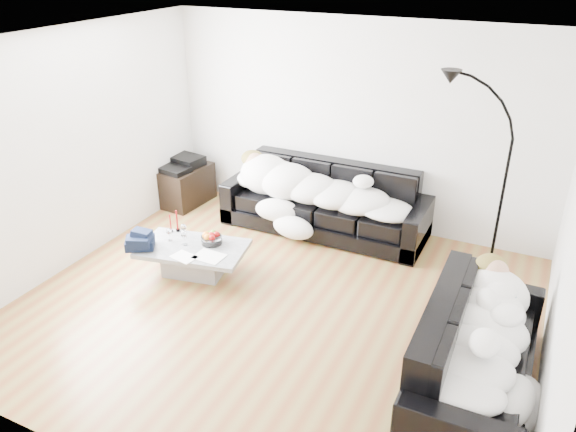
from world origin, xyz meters
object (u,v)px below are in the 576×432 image
at_px(coffee_table, 194,260).
at_px(fruit_bowl, 212,238).
at_px(sofa_right, 478,351).
at_px(floor_lamp, 502,196).
at_px(stereo, 183,163).
at_px(wine_glass_c, 184,238).
at_px(sofa_back, 325,200).
at_px(wine_glass_a, 184,231).
at_px(wine_glass_b, 169,235).
at_px(sleeper_right, 483,328).
at_px(sleeper_back, 324,185).
at_px(av_cabinet, 185,185).
at_px(candle_left, 170,224).
at_px(candle_right, 177,221).
at_px(shoes, 449,361).

bearing_deg(coffee_table, fruit_bowl, 46.24).
relative_size(sofa_right, floor_lamp, 1.02).
height_order(stereo, floor_lamp, floor_lamp).
bearing_deg(floor_lamp, wine_glass_c, -138.63).
bearing_deg(sofa_back, wine_glass_a, -127.08).
height_order(wine_glass_b, floor_lamp, floor_lamp).
distance_m(sofa_right, wine_glass_c, 3.26).
bearing_deg(coffee_table, sofa_back, 60.96).
height_order(sleeper_right, wine_glass_c, sleeper_right).
bearing_deg(sleeper_back, wine_glass_c, -122.59).
bearing_deg(av_cabinet, wine_glass_b, -55.43).
height_order(sleeper_back, wine_glass_a, sleeper_back).
height_order(candle_left, stereo, stereo).
height_order(wine_glass_b, wine_glass_c, wine_glass_c).
distance_m(coffee_table, candle_right, 0.53).
height_order(candle_left, av_cabinet, candle_left).
xyz_separation_m(candle_right, stereo, (-0.84, 1.32, 0.13)).
bearing_deg(stereo, sleeper_back, 9.02).
distance_m(shoes, av_cabinet, 4.50).
xyz_separation_m(sofa_right, sleeper_right, (0.00, 0.00, 0.23)).
height_order(candle_right, av_cabinet, candle_right).
relative_size(sleeper_back, stereo, 4.98).
height_order(sofa_right, av_cabinet, sofa_right).
bearing_deg(sofa_back, floor_lamp, -7.15).
bearing_deg(candle_right, av_cabinet, 122.65).
bearing_deg(wine_glass_c, coffee_table, 0.69).
relative_size(candle_left, floor_lamp, 0.11).
distance_m(coffee_table, shoes, 2.90).
xyz_separation_m(sleeper_back, candle_left, (-1.32, -1.38, -0.19)).
relative_size(sleeper_back, candle_right, 8.40).
relative_size(candle_right, av_cabinet, 0.34).
xyz_separation_m(candle_left, floor_lamp, (3.40, 1.17, 0.54)).
distance_m(sofa_right, wine_glass_b, 3.47).
relative_size(fruit_bowl, wine_glass_a, 1.44).
bearing_deg(fruit_bowl, wine_glass_b, -161.79).
bearing_deg(sofa_right, sofa_back, 46.09).
height_order(fruit_bowl, floor_lamp, floor_lamp).
relative_size(wine_glass_b, stereo, 0.34).
relative_size(sofa_right, wine_glass_b, 13.24).
distance_m(sleeper_right, fruit_bowl, 3.05).
distance_m(sleeper_right, av_cabinet, 4.81).
distance_m(fruit_bowl, wine_glass_b, 0.48).
bearing_deg(floor_lamp, shoes, -75.67).
xyz_separation_m(coffee_table, wine_glass_b, (-0.31, 0.00, 0.24)).
bearing_deg(candle_right, stereo, 122.65).
distance_m(wine_glass_c, floor_lamp, 3.42).
height_order(fruit_bowl, stereo, stereo).
distance_m(shoes, floor_lamp, 1.91).
bearing_deg(wine_glass_b, sofa_back, 53.16).
distance_m(wine_glass_b, floor_lamp, 3.60).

